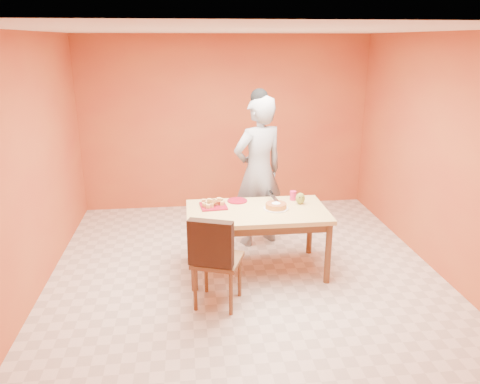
{
  "coord_description": "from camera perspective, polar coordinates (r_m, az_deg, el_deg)",
  "views": [
    {
      "loc": [
        -0.63,
        -4.79,
        2.61
      ],
      "look_at": [
        -0.03,
        0.3,
        0.93
      ],
      "focal_mm": 35.0,
      "sensor_mm": 36.0,
      "label": 1
    }
  ],
  "objects": [
    {
      "name": "ceiling",
      "position": [
        4.83,
        0.86,
        19.16
      ],
      "size": [
        5.0,
        5.0,
        0.0
      ],
      "primitive_type": "plane",
      "rotation": [
        3.14,
        0.0,
        0.0
      ],
      "color": "white",
      "rests_on": "wall_back"
    },
    {
      "name": "wall_back",
      "position": [
        7.43,
        -1.75,
        8.32
      ],
      "size": [
        4.5,
        0.0,
        4.5
      ],
      "primitive_type": "plane",
      "rotation": [
        1.57,
        0.0,
        0.0
      ],
      "color": "#C4602D",
      "rests_on": "floor"
    },
    {
      "name": "wall_right",
      "position": [
        5.73,
        23.74,
        3.86
      ],
      "size": [
        0.0,
        5.0,
        5.0
      ],
      "primitive_type": "plane",
      "rotation": [
        1.57,
        0.0,
        -1.57
      ],
      "color": "#C4602D",
      "rests_on": "floor"
    },
    {
      "name": "sponge_cake",
      "position": [
        5.36,
        4.41,
        -1.69
      ],
      "size": [
        0.3,
        0.3,
        0.06
      ],
      "primitive_type": "cylinder",
      "rotation": [
        0.0,
        0.0,
        -0.28
      ],
      "color": "orange",
      "rests_on": "white_cake_plate"
    },
    {
      "name": "magenta_glass",
      "position": [
        5.68,
        6.49,
        -0.44
      ],
      "size": [
        0.1,
        0.1,
        0.11
      ],
      "primitive_type": "cylinder",
      "rotation": [
        0.0,
        0.0,
        0.33
      ],
      "color": "#C31D4F",
      "rests_on": "dining_table"
    },
    {
      "name": "cake_server",
      "position": [
        5.52,
        4.17,
        -0.72
      ],
      "size": [
        0.08,
        0.27,
        0.01
      ],
      "primitive_type": "cube",
      "rotation": [
        0.0,
        0.0,
        0.09
      ],
      "color": "white",
      "rests_on": "sponge_cake"
    },
    {
      "name": "person",
      "position": [
        6.04,
        2.26,
        2.45
      ],
      "size": [
        0.85,
        0.72,
        1.96
      ],
      "primitive_type": "imported",
      "rotation": [
        0.0,
        0.0,
        3.56
      ],
      "color": "gray",
      "rests_on": "floor"
    },
    {
      "name": "checker_tin",
      "position": [
        5.76,
        7.0,
        -0.6
      ],
      "size": [
        0.13,
        0.13,
        0.03
      ],
      "primitive_type": "cylinder",
      "rotation": [
        0.0,
        0.0,
        0.16
      ],
      "color": "black",
      "rests_on": "dining_table"
    },
    {
      "name": "dining_chair",
      "position": [
        4.74,
        -2.73,
        -8.09
      ],
      "size": [
        0.6,
        0.67,
        1.0
      ],
      "rotation": [
        0.0,
        0.0,
        -0.35
      ],
      "color": "brown",
      "rests_on": "floor"
    },
    {
      "name": "red_dinner_plate",
      "position": [
        5.61,
        -0.33,
        -1.07
      ],
      "size": [
        0.29,
        0.29,
        0.01
      ],
      "primitive_type": "cylinder",
      "rotation": [
        0.0,
        0.0,
        -0.26
      ],
      "color": "maroon",
      "rests_on": "dining_table"
    },
    {
      "name": "floor",
      "position": [
        5.49,
        0.72,
        -10.27
      ],
      "size": [
        5.0,
        5.0,
        0.0
      ],
      "primitive_type": "plane",
      "color": "beige",
      "rests_on": "ground"
    },
    {
      "name": "egg_ornament",
      "position": [
        5.55,
        7.36,
        -0.78
      ],
      "size": [
        0.13,
        0.11,
        0.14
      ],
      "primitive_type": "ellipsoid",
      "rotation": [
        0.0,
        0.0,
        0.28
      ],
      "color": "olive",
      "rests_on": "dining_table"
    },
    {
      "name": "dining_table",
      "position": [
        5.37,
        2.08,
        -3.13
      ],
      "size": [
        1.6,
        0.9,
        0.76
      ],
      "color": "#E6CB78",
      "rests_on": "floor"
    },
    {
      "name": "pastry_pile",
      "position": [
        5.42,
        -3.27,
        -1.2
      ],
      "size": [
        0.27,
        0.27,
        0.09
      ],
      "primitive_type": null,
      "color": "#E8AC63",
      "rests_on": "pastry_platter"
    },
    {
      "name": "white_cake_plate",
      "position": [
        5.38,
        4.4,
        -2.02
      ],
      "size": [
        0.31,
        0.31,
        0.01
      ],
      "primitive_type": "cylinder",
      "rotation": [
        0.0,
        0.0,
        -0.07
      ],
      "color": "white",
      "rests_on": "dining_table"
    },
    {
      "name": "pastry_platter",
      "position": [
        5.44,
        -3.26,
        -1.72
      ],
      "size": [
        0.32,
        0.32,
        0.02
      ],
      "primitive_type": "cube",
      "rotation": [
        0.0,
        0.0,
        0.09
      ],
      "color": "maroon",
      "rests_on": "dining_table"
    },
    {
      "name": "wall_left",
      "position": [
        5.21,
        -24.59,
        2.44
      ],
      "size": [
        0.0,
        5.0,
        5.0
      ],
      "primitive_type": "plane",
      "rotation": [
        1.57,
        0.0,
        1.57
      ],
      "color": "#C4602D",
      "rests_on": "floor"
    }
  ]
}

